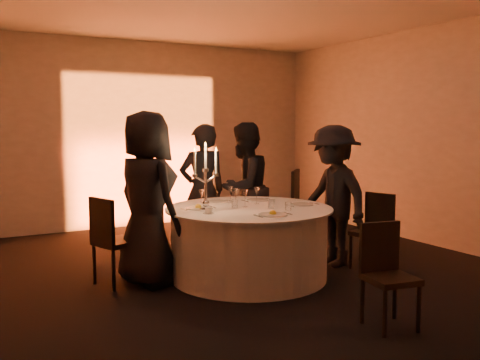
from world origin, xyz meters
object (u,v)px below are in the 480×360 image
chair_back_right (286,204)px  candelabra (206,187)px  chair_left (111,236)px  coffee_cup (209,211)px  chair_right (375,227)px  chair_front (386,269)px  guest_right (333,196)px  banquet_table (249,243)px  guest_back_right (244,188)px  guest_left (147,199)px  chair_back_left (148,213)px  guest_back_left (203,191)px

chair_back_right → candelabra: size_ratio=1.48×
chair_left → coffee_cup: bearing=-143.8°
chair_right → chair_front: 1.82m
chair_back_right → guest_right: 0.99m
banquet_table → guest_back_right: bearing=63.4°
chair_back_right → chair_right: 1.36m
guest_left → guest_back_right: bearing=-79.9°
guest_left → guest_right: size_ratio=1.09×
chair_back_right → candelabra: bearing=-16.4°
chair_left → candelabra: (0.89, -0.40, 0.50)m
chair_left → guest_left: bearing=-131.0°
banquet_table → chair_left: size_ratio=1.95×
chair_back_left → chair_front: (0.88, -3.40, -0.04)m
chair_right → coffee_cup: chair_right is taller
coffee_cup → guest_left: bearing=138.0°
chair_back_right → candelabra: 1.90m
banquet_table → candelabra: bearing=176.9°
chair_back_left → chair_right: (2.05, -2.01, -0.03)m
guest_right → coffee_cup: (-1.69, -0.14, -0.03)m
chair_front → guest_back_left: size_ratio=0.51×
banquet_table → chair_back_right: 1.48m
guest_left → guest_back_left: bearing=-66.7°
chair_back_right → coffee_cup: (-1.67, -1.10, 0.20)m
chair_front → guest_left: (-1.35, 2.03, 0.43)m
guest_back_right → guest_left: bearing=-1.1°
chair_left → chair_right: (2.86, -0.78, -0.03)m
guest_left → guest_right: bearing=-113.2°
chair_front → guest_left: 2.48m
chair_back_left → coffee_cup: (0.02, -1.81, 0.29)m
coffee_cup → banquet_table: bearing=15.5°
chair_right → guest_right: (-0.34, 0.34, 0.34)m
banquet_table → chair_front: bearing=-79.9°
chair_back_left → chair_back_right: 1.83m
chair_back_right → guest_back_left: (-1.16, 0.14, 0.23)m
chair_back_right → guest_back_right: (-0.60, 0.08, 0.24)m
guest_back_right → candelabra: (-1.01, -1.00, 0.18)m
chair_left → guest_back_left: (1.34, 0.66, 0.32)m
guest_back_left → candelabra: guest_back_left is taller
chair_back_right → guest_left: (-2.16, -0.66, 0.30)m
coffee_cup → candelabra: (0.05, 0.18, 0.22)m
chair_left → chair_front: (1.70, -2.17, -0.04)m
chair_back_left → guest_left: bearing=88.6°
banquet_table → chair_front: (0.31, -1.75, 0.09)m
guest_left → chair_front: bearing=-161.8°
banquet_table → candelabra: size_ratio=2.52×
guest_back_right → candelabra: size_ratio=2.36×
chair_back_left → guest_right: (1.70, -1.67, 0.31)m
chair_back_right → coffee_cup: size_ratio=9.62×
chair_right → coffee_cup: bearing=-110.4°
chair_front → guest_back_right: bearing=95.1°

